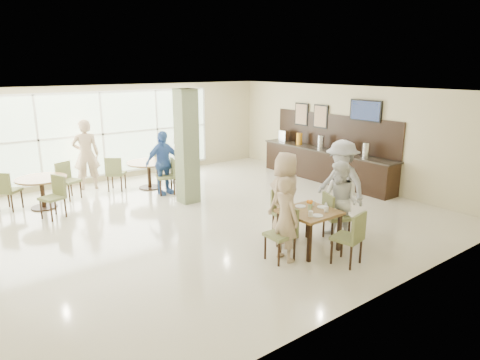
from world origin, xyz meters
TOP-DOWN VIEW (x-y plane):
  - ground at (0.00, 0.00)m, footprint 10.00×10.00m
  - room_shell at (0.00, 0.00)m, footprint 10.00×10.00m
  - window_bank at (-0.50, 4.46)m, footprint 7.00×0.04m
  - column at (0.40, 1.20)m, footprint 0.45×0.45m
  - main_table at (0.68, -2.67)m, footprint 0.93×0.93m
  - round_table_left at (-2.63, 2.89)m, footprint 1.16×1.16m
  - round_table_right at (0.19, 2.95)m, footprint 1.21×1.21m
  - chairs_main_table at (0.72, -2.71)m, footprint 2.02×2.05m
  - chairs_table_left at (-2.60, 2.82)m, footprint 2.01×1.86m
  - chairs_table_right at (0.19, 2.93)m, footprint 2.14×1.77m
  - tabletop_clutter at (0.71, -2.68)m, footprint 0.78×0.76m
  - buffet_counter at (4.70, 0.51)m, footprint 0.64×4.70m
  - wall_tv at (4.94, -0.60)m, footprint 0.06×1.00m
  - framed_art_a at (4.95, 1.00)m, footprint 0.05×0.55m
  - framed_art_b at (4.95, 1.80)m, footprint 0.05×0.55m
  - teen_left at (0.02, -2.73)m, footprint 0.38×0.56m
  - teen_far at (0.78, -1.92)m, footprint 0.92×0.65m
  - teen_right at (1.48, -2.71)m, footprint 0.64×0.80m
  - teen_standing at (2.13, -2.19)m, footprint 0.73×1.21m
  - adult_a at (0.24, 2.20)m, footprint 1.04×0.65m
  - adult_b at (1.14, 2.85)m, footprint 0.76×1.54m
  - adult_standing at (-1.21, 3.89)m, footprint 0.81×0.64m

SIDE VIEW (x-z plane):
  - ground at x=0.00m, z-range 0.00..0.00m
  - chairs_main_table at x=0.72m, z-range 0.00..0.95m
  - chairs_table_left at x=-2.60m, z-range 0.00..0.95m
  - chairs_table_right at x=0.19m, z-range 0.00..0.95m
  - buffet_counter at x=4.70m, z-range -0.42..1.53m
  - round_table_left at x=-2.63m, z-range 0.21..0.96m
  - round_table_right at x=0.19m, z-range 0.22..0.97m
  - main_table at x=0.68m, z-range 0.28..1.03m
  - teen_left at x=0.02m, z-range 0.00..1.52m
  - teen_right at x=1.48m, z-range 0.00..1.57m
  - adult_b at x=1.14m, z-range 0.00..1.61m
  - tabletop_clutter at x=0.71m, z-range 0.71..0.91m
  - adult_a at x=0.24m, z-range 0.00..1.69m
  - teen_far at x=0.78m, z-range 0.00..1.71m
  - teen_standing at x=2.13m, z-range 0.00..1.84m
  - adult_standing at x=-1.21m, z-range 0.00..1.95m
  - window_bank at x=-0.50m, z-range -2.10..4.90m
  - column at x=0.40m, z-range 0.00..2.80m
  - room_shell at x=0.00m, z-range -3.30..6.70m
  - framed_art_a at x=4.95m, z-range 1.50..2.20m
  - framed_art_b at x=4.95m, z-range 1.50..2.20m
  - wall_tv at x=4.94m, z-range 1.86..2.44m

